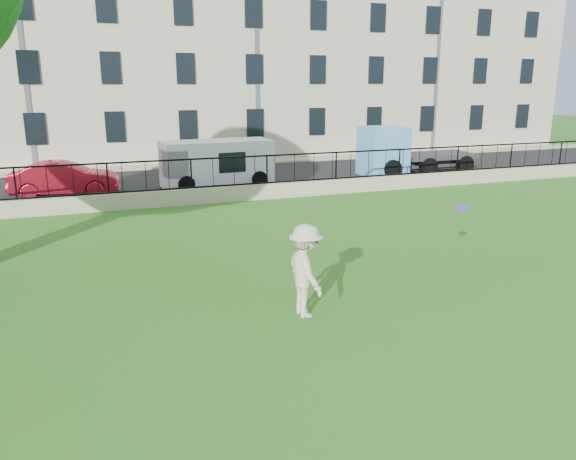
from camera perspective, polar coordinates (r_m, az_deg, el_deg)
name	(u,v)px	position (r m, az deg, el deg)	size (l,w,h in m)	color
ground	(319,330)	(10.65, 3.16, -10.16)	(120.00, 120.00, 0.00)	#336818
retaining_wall	(192,196)	(21.60, -9.71, 3.41)	(50.00, 0.40, 0.60)	tan
iron_railing	(191,174)	(21.45, -9.81, 5.64)	(50.00, 0.05, 1.13)	black
street	(172,183)	(26.21, -11.68, 4.65)	(60.00, 9.00, 0.01)	black
sidewalk	(156,167)	(31.29, -13.22, 6.28)	(60.00, 1.40, 0.12)	tan
building_row	(137,40)	(36.68, -15.14, 18.12)	(56.40, 10.40, 13.80)	#BDB096
man	(306,271)	(10.97, 1.82, -4.16)	(1.20, 0.69, 1.86)	beige
frisbee	(462,208)	(13.11, 17.25, 2.15)	(0.27, 0.27, 0.03)	#6322C3
red_sedan	(65,179)	(24.53, -21.72, 4.86)	(1.47, 4.21, 1.39)	maroon
white_van	(217,163)	(25.14, -7.20, 6.73)	(4.79, 1.87, 2.01)	white
blue_truck	(415,150)	(29.18, 12.81, 7.95)	(5.68, 2.01, 2.38)	#63B2E8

